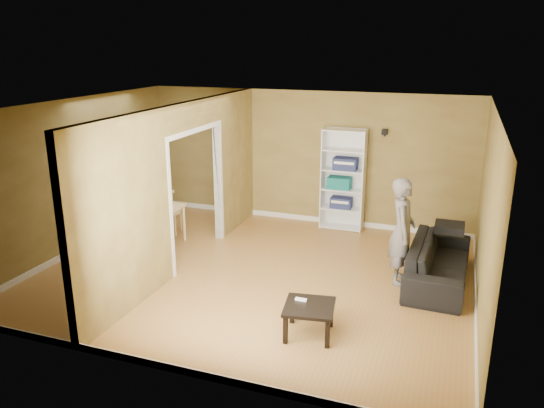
{
  "coord_description": "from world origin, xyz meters",
  "views": [
    {
      "loc": [
        2.83,
        -7.11,
        3.48
      ],
      "look_at": [
        0.2,
        0.2,
        1.1
      ],
      "focal_mm": 35.0,
      "sensor_mm": 36.0,
      "label": 1
    }
  ],
  "objects": [
    {
      "name": "game_controller",
      "position": [
        1.16,
        -1.39,
        0.42
      ],
      "size": [
        0.15,
        0.04,
        0.03
      ],
      "primitive_type": "cube",
      "color": "white",
      "rests_on": "coffee_table"
    },
    {
      "name": "bookshelf",
      "position": [
        0.79,
        2.6,
        0.97
      ],
      "size": [
        0.82,
        0.36,
        1.94
      ],
      "color": "white",
      "rests_on": "ground"
    },
    {
      "name": "paper_box_teal",
      "position": [
        0.72,
        2.56,
        0.9
      ],
      "size": [
        0.44,
        0.28,
        0.22
      ],
      "primitive_type": "cube",
      "color": "#0A5357",
      "rests_on": "bookshelf"
    },
    {
      "name": "coffee_table",
      "position": [
        1.29,
        -1.48,
        0.34
      ],
      "size": [
        0.6,
        0.6,
        0.4
      ],
      "rotation": [
        0.0,
        0.0,
        0.15
      ],
      "color": "black",
      "rests_on": "ground"
    },
    {
      "name": "person",
      "position": [
        2.15,
        0.46,
        0.95
      ],
      "size": [
        0.75,
        0.61,
        1.9
      ],
      "primitive_type": "imported",
      "rotation": [
        0.0,
        0.0,
        1.68
      ],
      "color": "slate",
      "rests_on": "ground"
    },
    {
      "name": "chair_left",
      "position": [
        -2.97,
        0.59,
        0.43
      ],
      "size": [
        0.44,
        0.44,
        0.87
      ],
      "primitive_type": null,
      "rotation": [
        0.0,
        0.0,
        -1.7
      ],
      "color": "tan",
      "rests_on": "ground"
    },
    {
      "name": "wall_speaker",
      "position": [
        1.5,
        2.69,
        1.9
      ],
      "size": [
        0.1,
        0.1,
        0.1
      ],
      "primitive_type": "cube",
      "color": "black",
      "rests_on": "room_shell"
    },
    {
      "name": "paper_box_navy_a",
      "position": [
        0.77,
        2.56,
        0.51
      ],
      "size": [
        0.4,
        0.26,
        0.2
      ],
      "primitive_type": "cube",
      "color": "navy",
      "rests_on": "bookshelf"
    },
    {
      "name": "sofa",
      "position": [
        2.7,
        0.68,
        0.4
      ],
      "size": [
        2.14,
        0.98,
        0.8
      ],
      "primitive_type": "imported",
      "rotation": [
        0.0,
        0.0,
        1.53
      ],
      "color": "#29292C",
      "rests_on": "ground"
    },
    {
      "name": "dining_table",
      "position": [
        -2.27,
        0.59,
        0.62
      ],
      "size": [
        1.12,
        0.75,
        0.7
      ],
      "rotation": [
        0.0,
        0.0,
        -0.03
      ],
      "color": "#D2B675",
      "rests_on": "ground"
    },
    {
      "name": "chair_far",
      "position": [
        -2.19,
        1.2,
        0.44
      ],
      "size": [
        0.45,
        0.45,
        0.89
      ],
      "primitive_type": null,
      "rotation": [
        0.0,
        0.0,
        3.26
      ],
      "color": "#D6BC8A",
      "rests_on": "ground"
    },
    {
      "name": "chair_near",
      "position": [
        -2.27,
        0.06,
        0.52
      ],
      "size": [
        0.56,
        0.56,
        1.04
      ],
      "primitive_type": null,
      "rotation": [
        0.0,
        0.0,
        -0.2
      ],
      "color": "tan",
      "rests_on": "ground"
    },
    {
      "name": "partition",
      "position": [
        -1.2,
        0.0,
        1.3
      ],
      "size": [
        0.22,
        5.5,
        2.6
      ],
      "primitive_type": null,
      "color": "olive",
      "rests_on": "ground"
    },
    {
      "name": "room_shell",
      "position": [
        0.0,
        0.0,
        1.3
      ],
      "size": [
        6.5,
        6.5,
        6.5
      ],
      "color": "#AA6F3D",
      "rests_on": "ground"
    },
    {
      "name": "paper_box_navy_b",
      "position": [
        0.83,
        2.56,
        1.28
      ],
      "size": [
        0.44,
        0.29,
        0.23
      ],
      "primitive_type": "cube",
      "color": "navy",
      "rests_on": "bookshelf"
    }
  ]
}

